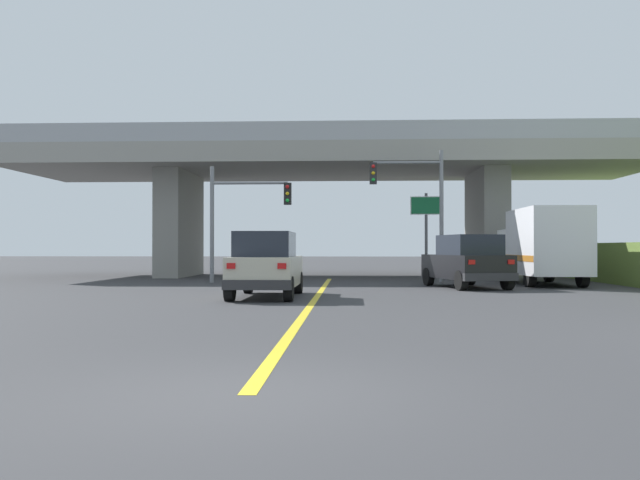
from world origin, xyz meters
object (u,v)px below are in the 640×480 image
Objects in this scene: highway_sign at (426,216)px; traffic_signal_farside at (241,209)px; suv_crossing at (467,261)px; traffic_signal_nearside at (418,197)px; box_truck at (543,245)px; suv_lead at (266,265)px.

traffic_signal_farside is at bearing -158.32° from highway_sign.
suv_crossing is 7.17m from highway_sign.
traffic_signal_farside reaches higher than highway_sign.
traffic_signal_farside is at bearing 145.34° from suv_crossing.
traffic_signal_nearside is (-1.47, 4.14, 2.78)m from suv_crossing.
traffic_signal_farside is at bearing 175.09° from box_truck.
highway_sign is (0.68, 2.69, -0.75)m from traffic_signal_nearside.
traffic_signal_farside is (-9.28, 3.46, 2.24)m from suv_crossing.
box_truck is at bearing 19.71° from suv_crossing.
traffic_signal_nearside is at bearing 4.98° from traffic_signal_farside.
highway_sign is at bearing 82.42° from suv_crossing.
suv_lead is 0.78× the size of traffic_signal_nearside.
highway_sign reaches higher than suv_crossing.
suv_lead is 1.10× the size of highway_sign.
traffic_signal_nearside reaches higher than highway_sign.
suv_lead is 8.79m from suv_crossing.
box_truck is 1.58× the size of highway_sign.
highway_sign reaches higher than box_truck.
suv_lead is 0.90× the size of traffic_signal_farside.
highway_sign is (-0.80, 6.83, 2.03)m from suv_crossing.
suv_lead is 13.76m from highway_sign.
traffic_signal_nearside is 1.14× the size of traffic_signal_farside.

